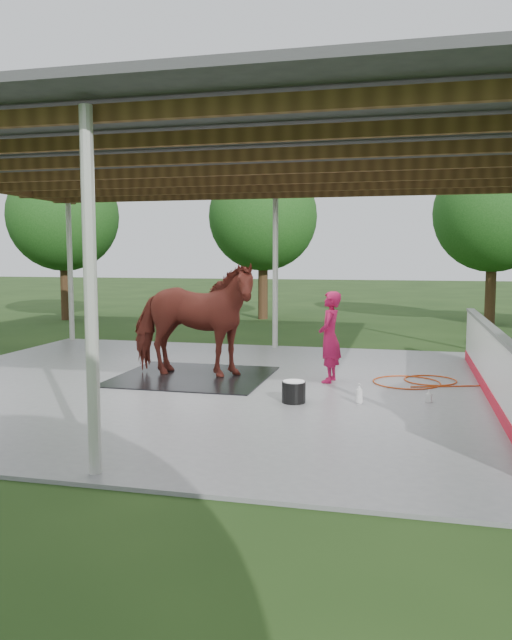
% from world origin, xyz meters
% --- Properties ---
extents(ground, '(100.00, 100.00, 0.00)m').
position_xyz_m(ground, '(0.00, 0.00, 0.00)').
color(ground, '#1E3814').
extents(concrete_slab, '(12.00, 10.00, 0.05)m').
position_xyz_m(concrete_slab, '(0.00, 0.00, 0.03)').
color(concrete_slab, slate).
rests_on(concrete_slab, ground).
extents(pavilion_structure, '(12.60, 10.60, 4.05)m').
position_xyz_m(pavilion_structure, '(0.00, -0.00, 3.97)').
color(pavilion_structure, beige).
rests_on(pavilion_structure, ground).
extents(dasher_board, '(0.16, 8.00, 1.15)m').
position_xyz_m(dasher_board, '(4.60, 0.00, 0.59)').
color(dasher_board, red).
rests_on(dasher_board, concrete_slab).
extents(tree_belt, '(28.00, 28.00, 5.80)m').
position_xyz_m(tree_belt, '(0.30, 0.90, 3.79)').
color(tree_belt, '#382314').
rests_on(tree_belt, ground).
extents(rubber_mat, '(2.86, 2.68, 0.02)m').
position_xyz_m(rubber_mat, '(-0.75, 0.57, 0.06)').
color(rubber_mat, black).
rests_on(rubber_mat, concrete_slab).
extents(horse, '(2.57, 1.19, 2.17)m').
position_xyz_m(horse, '(-0.75, 0.57, 1.16)').
color(horse, maroon).
rests_on(horse, rubber_mat).
extents(handler, '(0.44, 0.64, 1.68)m').
position_xyz_m(handler, '(1.86, 0.73, 0.89)').
color(handler, '#AF1245').
rests_on(handler, concrete_slab).
extents(wash_bucket, '(0.38, 0.38, 0.35)m').
position_xyz_m(wash_bucket, '(1.50, -1.02, 0.23)').
color(wash_bucket, black).
rests_on(wash_bucket, concrete_slab).
extents(soap_bottle_a, '(0.16, 0.16, 0.32)m').
position_xyz_m(soap_bottle_a, '(2.52, -0.86, 0.21)').
color(soap_bottle_a, silver).
rests_on(soap_bottle_a, concrete_slab).
extents(soap_bottle_b, '(0.12, 0.12, 0.20)m').
position_xyz_m(soap_bottle_b, '(3.59, -0.49, 0.15)').
color(soap_bottle_b, '#338CD8').
rests_on(soap_bottle_b, concrete_slab).
extents(hose_coil, '(2.07, 1.39, 0.02)m').
position_xyz_m(hose_coil, '(3.42, 1.08, 0.06)').
color(hose_coil, '#A7370B').
rests_on(hose_coil, concrete_slab).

